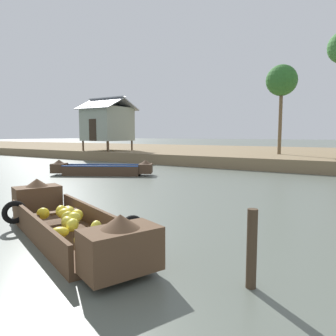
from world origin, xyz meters
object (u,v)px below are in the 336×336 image
object	(u,v)px
cargo_boat_upstream	(102,170)
stilt_house_left	(107,123)
banana_boat	(67,222)
palm_tree_near	(282,81)
mooring_post	(252,249)

from	to	relation	value
cargo_boat_upstream	stilt_house_left	size ratio (longest dim) A/B	1.08
banana_boat	stilt_house_left	world-z (taller)	stilt_house_left
palm_tree_near	mooring_post	world-z (taller)	palm_tree_near
banana_boat	cargo_boat_upstream	distance (m)	10.26
palm_tree_near	cargo_boat_upstream	bearing A→B (deg)	-118.37
cargo_boat_upstream	mooring_post	size ratio (longest dim) A/B	4.49
banana_boat	cargo_boat_upstream	xyz separation A→B (m)	(-6.76, 7.72, -0.05)
banana_boat	mooring_post	size ratio (longest dim) A/B	4.85
cargo_boat_upstream	stilt_house_left	xyz separation A→B (m)	(-7.82, 8.53, 2.79)
banana_boat	stilt_house_left	size ratio (longest dim) A/B	1.16
mooring_post	cargo_boat_upstream	bearing A→B (deg)	143.71
stilt_house_left	mooring_post	size ratio (longest dim) A/B	4.17
stilt_house_left	mooring_post	world-z (taller)	stilt_house_left
cargo_boat_upstream	palm_tree_near	xyz separation A→B (m)	(6.05, 11.21, 5.45)
cargo_boat_upstream	palm_tree_near	distance (m)	13.85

